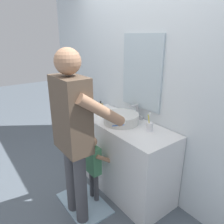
{
  "coord_description": "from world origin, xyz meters",
  "views": [
    {
      "loc": [
        1.74,
        -1.16,
        1.82
      ],
      "look_at": [
        0.0,
        0.15,
        1.03
      ],
      "focal_mm": 34.27,
      "sensor_mm": 36.0,
      "label": 1
    }
  ],
  "objects": [
    {
      "name": "back_wall",
      "position": [
        0.0,
        0.62,
        1.35
      ],
      "size": [
        4.4,
        0.1,
        2.7
      ],
      "color": "silver",
      "rests_on": "ground"
    },
    {
      "name": "ground_plane",
      "position": [
        0.0,
        0.0,
        0.0
      ],
      "size": [
        14.0,
        14.0,
        0.0
      ],
      "primitive_type": "plane",
      "color": "slate"
    },
    {
      "name": "bath_mat",
      "position": [
        0.0,
        -0.25,
        0.01
      ],
      "size": [
        0.64,
        0.4,
        0.02
      ],
      "primitive_type": "cube",
      "color": "#99B7CC",
      "rests_on": "ground"
    },
    {
      "name": "sink_basin",
      "position": [
        0.0,
        0.28,
        0.93
      ],
      "size": [
        0.4,
        0.4,
        0.11
      ],
      "color": "silver",
      "rests_on": "vanity_cabinet"
    },
    {
      "name": "faucet",
      "position": [
        0.0,
        0.52,
        0.95
      ],
      "size": [
        0.18,
        0.14,
        0.18
      ],
      "color": "#B7BABF",
      "rests_on": "vanity_cabinet"
    },
    {
      "name": "child_toddler",
      "position": [
        0.0,
        -0.1,
        0.48
      ],
      "size": [
        0.25,
        0.25,
        0.81
      ],
      "color": "#47474C",
      "rests_on": "ground"
    },
    {
      "name": "toothbrush_cup",
      "position": [
        0.35,
        0.38,
        0.92
      ],
      "size": [
        0.07,
        0.07,
        0.21
      ],
      "color": "silver",
      "rests_on": "vanity_cabinet"
    },
    {
      "name": "adult_parent",
      "position": [
        0.09,
        -0.36,
        1.04
      ],
      "size": [
        0.54,
        0.56,
        1.73
      ],
      "color": "#47474C",
      "rests_on": "ground"
    },
    {
      "name": "soap_bottle",
      "position": [
        -0.4,
        0.27,
        0.94
      ],
      "size": [
        0.06,
        0.06,
        0.17
      ],
      "color": "gold",
      "rests_on": "vanity_cabinet"
    },
    {
      "name": "vanity_cabinet",
      "position": [
        0.0,
        0.3,
        0.44
      ],
      "size": [
        1.34,
        0.54,
        0.87
      ],
      "primitive_type": "cube",
      "color": "white",
      "rests_on": "ground"
    }
  ]
}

